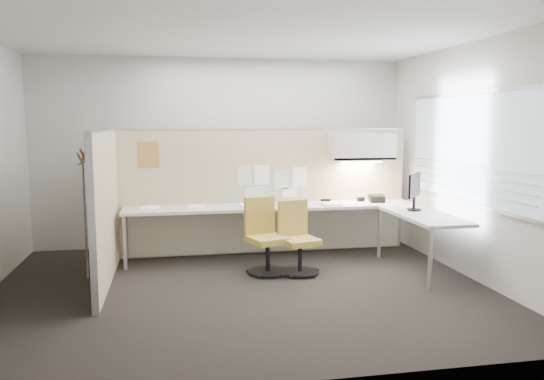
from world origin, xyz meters
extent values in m
cube|color=black|center=(0.00, 0.00, -0.01)|extent=(5.50, 4.50, 0.01)
cube|color=white|center=(0.00, 0.00, 2.80)|extent=(5.50, 4.50, 0.01)
cube|color=beige|center=(0.00, 2.25, 1.40)|extent=(5.50, 0.02, 2.80)
cube|color=beige|center=(0.00, -2.25, 1.40)|extent=(5.50, 0.02, 2.80)
cube|color=beige|center=(2.75, 0.00, 1.40)|extent=(0.02, 4.50, 2.80)
cube|color=#A5B1C0|center=(2.73, 0.00, 1.55)|extent=(0.01, 2.80, 1.30)
cube|color=tan|center=(0.55, 1.60, 0.88)|extent=(4.10, 0.06, 1.75)
cube|color=tan|center=(-1.50, 0.50, 0.88)|extent=(0.06, 2.20, 1.75)
cube|color=beige|center=(0.60, 1.27, 0.71)|extent=(4.00, 0.60, 0.04)
cube|color=beige|center=(2.30, 0.23, 0.71)|extent=(0.60, 1.47, 0.04)
cube|color=beige|center=(0.60, 1.54, 0.34)|extent=(3.90, 0.02, 0.64)
cylinder|color=#A5A8AA|center=(-1.35, 1.02, 0.34)|extent=(0.05, 0.05, 0.69)
cylinder|color=#A5A8AA|center=(2.05, -0.45, 0.34)|extent=(0.05, 0.05, 0.69)
cylinder|color=#A5A8AA|center=(2.05, 1.02, 0.34)|extent=(0.05, 0.05, 0.69)
cube|color=beige|center=(1.90, 1.39, 1.51)|extent=(0.90, 0.36, 0.38)
cube|color=#FFEABF|center=(1.90, 1.39, 1.30)|extent=(0.60, 0.06, 0.02)
cube|color=#8CBF8C|center=(0.25, 1.57, 1.10)|extent=(0.21, 0.00, 0.28)
cube|color=white|center=(0.50, 1.57, 1.12)|extent=(0.21, 0.00, 0.28)
cube|color=#8CBF8C|center=(0.78, 1.57, 1.05)|extent=(0.21, 0.00, 0.28)
cube|color=white|center=(1.05, 1.57, 1.08)|extent=(0.21, 0.00, 0.28)
cube|color=#8CBF8C|center=(0.40, 1.57, 0.88)|extent=(0.28, 0.00, 0.18)
cube|color=white|center=(0.90, 1.57, 0.86)|extent=(0.21, 0.00, 0.14)
cube|color=orange|center=(-1.05, 1.57, 1.42)|extent=(0.28, 0.00, 0.35)
cylinder|color=black|center=(0.39, 0.50, 0.03)|extent=(0.49, 0.49, 0.03)
cylinder|color=black|center=(0.39, 0.50, 0.21)|extent=(0.06, 0.06, 0.37)
cube|color=gold|center=(0.39, 0.50, 0.43)|extent=(0.55, 0.55, 0.07)
cube|color=gold|center=(0.32, 0.70, 0.70)|extent=(0.41, 0.19, 0.47)
cylinder|color=black|center=(0.77, 0.41, 0.03)|extent=(0.47, 0.47, 0.03)
cylinder|color=black|center=(0.77, 0.41, 0.21)|extent=(0.05, 0.05, 0.36)
cube|color=gold|center=(0.77, 0.41, 0.41)|extent=(0.50, 0.50, 0.07)
cube|color=gold|center=(0.73, 0.60, 0.67)|extent=(0.40, 0.15, 0.45)
cylinder|color=black|center=(2.30, 0.51, 0.74)|extent=(0.19, 0.19, 0.02)
cylinder|color=black|center=(2.30, 0.51, 0.82)|extent=(0.04, 0.04, 0.17)
cube|color=black|center=(2.30, 0.51, 1.06)|extent=(0.32, 0.35, 0.30)
cube|color=black|center=(2.30, 0.51, 1.06)|extent=(0.27, 0.31, 0.26)
cube|color=black|center=(2.10, 1.28, 0.78)|extent=(0.22, 0.22, 0.12)
cylinder|color=black|center=(2.01, 1.30, 0.81)|extent=(0.06, 0.17, 0.04)
cube|color=black|center=(1.38, 1.40, 0.76)|extent=(0.14, 0.06, 0.05)
cube|color=black|center=(1.91, 1.39, 0.76)|extent=(0.11, 0.08, 0.06)
cube|color=silver|center=(-1.50, -0.40, 1.77)|extent=(0.14, 0.02, 0.02)
cylinder|color=silver|center=(-1.57, -0.40, 1.69)|extent=(0.02, 0.02, 0.14)
cube|color=#AD7F4C|center=(-1.57, -0.40, 1.56)|extent=(0.02, 0.45, 0.12)
cube|color=#AD7F4C|center=(-1.60, -0.37, 1.52)|extent=(0.02, 0.45, 0.12)
cube|color=#999BA3|center=(-1.58, -0.45, 0.91)|extent=(0.01, 0.07, 1.13)
cube|color=white|center=(-1.04, 1.24, 0.74)|extent=(0.25, 0.32, 0.03)
cube|color=white|center=(-0.43, 1.30, 0.74)|extent=(0.23, 0.30, 0.02)
cube|color=white|center=(0.26, 1.16, 0.75)|extent=(0.23, 0.30, 0.04)
cube|color=white|center=(0.79, 1.33, 0.74)|extent=(0.26, 0.32, 0.02)
cube|color=white|center=(1.39, 1.18, 0.74)|extent=(0.23, 0.30, 0.02)
cube|color=white|center=(2.30, 0.66, 0.74)|extent=(0.27, 0.33, 0.02)
cube|color=white|center=(0.85, 1.12, 0.75)|extent=(0.27, 0.33, 0.04)
camera|label=1|loc=(-0.74, -5.75, 1.85)|focal=35.00mm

